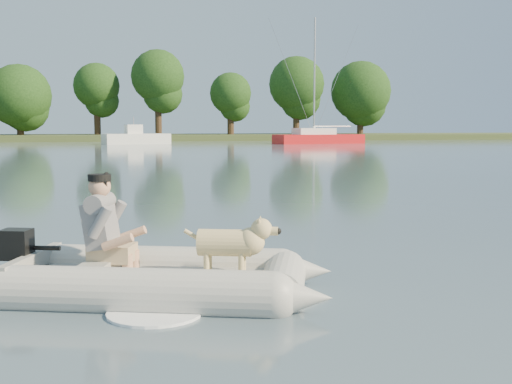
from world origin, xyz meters
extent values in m
plane|color=slate|center=(0.00, 0.00, 0.00)|extent=(160.00, 160.00, 0.00)
cube|color=#47512D|center=(0.00, 62.00, 0.25)|extent=(160.00, 12.00, 0.70)
cylinder|color=#332316|center=(-9.90, 61.33, 1.47)|extent=(0.70, 0.70, 2.94)
sphere|color=#29521B|center=(-9.90, 61.33, 4.49)|extent=(6.27, 6.27, 6.27)
cylinder|color=#332316|center=(-2.42, 61.95, 1.84)|extent=(0.70, 0.70, 3.67)
sphere|color=#29521B|center=(-2.42, 61.95, 5.61)|extent=(4.69, 4.69, 4.69)
cylinder|color=#332316|center=(3.70, 60.15, 2.15)|extent=(0.70, 0.70, 4.29)
sphere|color=#29521B|center=(3.70, 60.15, 6.56)|extent=(5.43, 5.43, 5.43)
cylinder|color=#332316|center=(11.30, 60.43, 1.61)|extent=(0.70, 0.70, 3.21)
sphere|color=#29521B|center=(11.30, 60.43, 4.91)|extent=(4.41, 4.41, 4.41)
cylinder|color=#332316|center=(18.70, 61.04, 1.97)|extent=(0.70, 0.70, 3.94)
sphere|color=#29521B|center=(18.70, 61.04, 6.02)|extent=(6.03, 6.03, 6.03)
cylinder|color=#332316|center=(26.27, 61.31, 1.76)|extent=(0.70, 0.70, 3.52)
sphere|color=#29521B|center=(26.27, 61.31, 5.37)|extent=(6.68, 6.68, 6.68)
cube|color=red|center=(16.41, 46.39, 0.30)|extent=(8.20, 3.82, 0.99)
cube|color=white|center=(15.93, 46.29, 1.04)|extent=(3.73, 2.40, 0.59)
cylinder|color=#A5A5AA|center=(15.93, 46.29, 5.72)|extent=(0.16, 0.16, 9.87)
camera|label=1|loc=(-1.33, -6.59, 1.63)|focal=45.00mm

